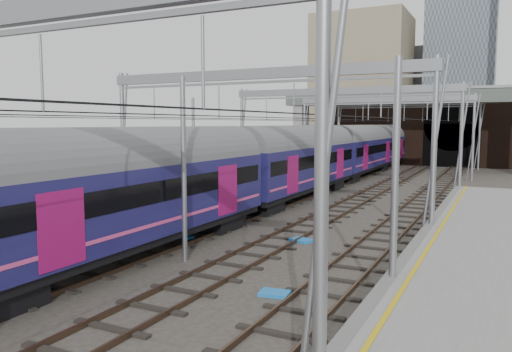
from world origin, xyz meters
The scene contains 13 objects.
ground centered at (0.00, 0.00, 0.00)m, with size 160.00×160.00×0.00m, color #38332D.
platform_left centered at (-10.18, 2.50, 0.55)m, with size 4.32×55.00×1.12m.
platform_right centered at (10.18, -1.50, 0.55)m, with size 4.32×47.00×1.12m.
tracks centered at (0.00, 15.00, 0.02)m, with size 14.40×80.00×0.22m.
overhead_line centered at (0.00, 21.49, 6.57)m, with size 16.80×80.00×8.00m.
retaining_wall centered at (1.40, 51.93, 4.33)m, with size 28.00×2.75×9.00m.
overbridge centered at (0.00, 46.00, 7.27)m, with size 28.00×3.00×9.25m.
city_skyline centered at (2.73, 70.48, 17.09)m, with size 37.50×27.50×60.00m.
train_main centered at (-2.00, 27.49, 2.62)m, with size 3.02×69.86×5.13m.
train_second centered at (-6.00, 32.08, 2.36)m, with size 2.59×59.95×4.53m.
equip_cover_a centered at (-2.28, 5.16, 0.05)m, with size 0.91×0.64×0.11m, color blue.
equip_cover_b centered at (2.84, 6.97, 0.06)m, with size 0.96×0.68×0.11m, color blue.
equip_cover_c centered at (4.66, 0.04, 0.05)m, with size 0.91×0.64×0.11m, color blue.
Camera 1 is at (10.78, -13.50, 5.24)m, focal length 35.00 mm.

